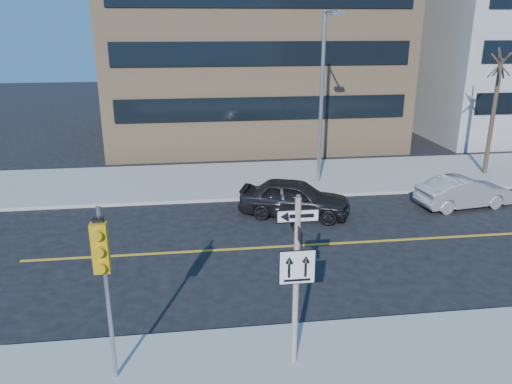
{
  "coord_description": "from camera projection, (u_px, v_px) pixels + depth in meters",
  "views": [
    {
      "loc": [
        -2.13,
        -11.97,
        7.53
      ],
      "look_at": [
        -0.02,
        4.0,
        2.1
      ],
      "focal_mm": 35.0,
      "sensor_mm": 36.0,
      "label": 1
    }
  ],
  "objects": [
    {
      "name": "sign_pole",
      "position": [
        296.0,
        273.0,
        10.77
      ],
      "size": [
        0.92,
        0.92,
        4.06
      ],
      "color": "silver",
      "rests_on": "near_sidewalk"
    },
    {
      "name": "traffic_signal",
      "position": [
        102.0,
        262.0,
        9.95
      ],
      "size": [
        0.32,
        0.45,
        4.0
      ],
      "color": "gray",
      "rests_on": "near_sidewalk"
    },
    {
      "name": "streetlight_a",
      "position": [
        323.0,
        87.0,
        22.99
      ],
      "size": [
        0.55,
        2.25,
        8.0
      ],
      "color": "gray",
      "rests_on": "far_sidewalk"
    },
    {
      "name": "building_brick",
      "position": [
        245.0,
        2.0,
        34.77
      ],
      "size": [
        18.0,
        18.0,
        18.0
      ],
      "primitive_type": "cube",
      "color": "tan",
      "rests_on": "ground"
    },
    {
      "name": "ground",
      "position": [
        276.0,
        308.0,
        13.91
      ],
      "size": [
        120.0,
        120.0,
        0.0
      ],
      "primitive_type": "plane",
      "color": "black",
      "rests_on": "ground"
    },
    {
      "name": "street_tree_west",
      "position": [
        500.0,
        67.0,
        24.37
      ],
      "size": [
        1.8,
        1.8,
        6.35
      ],
      "color": "#372920",
      "rests_on": "far_sidewalk"
    },
    {
      "name": "parked_car_a",
      "position": [
        295.0,
        198.0,
        20.44
      ],
      "size": [
        3.25,
        4.87,
        1.54
      ],
      "primitive_type": "imported",
      "rotation": [
        0.0,
        0.0,
        1.22
      ],
      "color": "black",
      "rests_on": "ground"
    },
    {
      "name": "parked_car_b",
      "position": [
        464.0,
        192.0,
        21.45
      ],
      "size": [
        1.98,
        4.23,
        1.34
      ],
      "primitive_type": "imported",
      "rotation": [
        0.0,
        0.0,
        1.71
      ],
      "color": "gray",
      "rests_on": "ground"
    }
  ]
}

